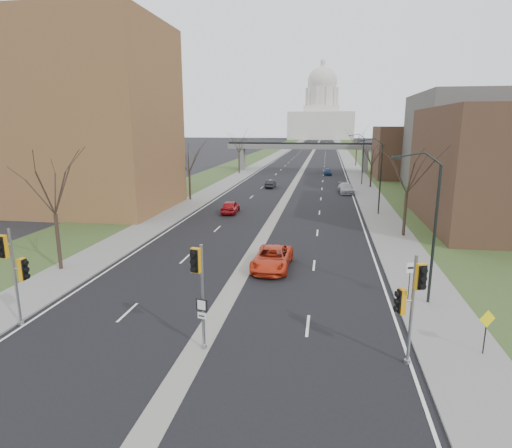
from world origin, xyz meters
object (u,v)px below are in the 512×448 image
(signal_pole_right, at_px, (411,296))
(speed_limit_sign, at_px, (410,274))
(warning_sign, at_px, (486,326))
(car_right_far, at_px, (328,171))
(car_left_far, at_px, (271,184))
(car_right_mid, at_px, (346,188))
(signal_pole_median, at_px, (199,279))
(car_right_near, at_px, (272,258))
(signal_pole_left, at_px, (14,264))
(car_left_near, at_px, (230,207))

(signal_pole_right, bearing_deg, speed_limit_sign, 62.78)
(warning_sign, relative_size, car_right_far, 0.51)
(car_left_far, distance_m, car_right_mid, 12.85)
(speed_limit_sign, height_order, car_left_far, speed_limit_sign)
(signal_pole_right, distance_m, warning_sign, 4.28)
(speed_limit_sign, relative_size, car_left_far, 0.57)
(signal_pole_median, distance_m, car_right_near, 12.64)
(signal_pole_median, bearing_deg, speed_limit_sign, 49.87)
(signal_pole_left, xyz_separation_m, car_right_far, (15.47, 73.59, -2.70))
(car_left_near, bearing_deg, warning_sign, 119.78)
(car_right_near, bearing_deg, car_right_mid, 81.56)
(signal_pole_left, height_order, speed_limit_sign, signal_pole_left)
(warning_sign, xyz_separation_m, car_right_far, (-7.10, 72.73, -0.78))
(speed_limit_sign, distance_m, warning_sign, 6.38)
(signal_pole_median, distance_m, car_right_far, 74.68)
(signal_pole_median, distance_m, speed_limit_sign, 13.11)
(warning_sign, relative_size, car_left_near, 0.47)
(warning_sign, distance_m, car_right_far, 73.08)
(car_right_mid, bearing_deg, car_right_far, 90.89)
(signal_pole_median, height_order, signal_pole_right, signal_pole_median)
(signal_pole_left, relative_size, speed_limit_sign, 2.31)
(signal_pole_median, bearing_deg, warning_sign, 21.27)
(warning_sign, bearing_deg, signal_pole_median, 164.40)
(speed_limit_sign, distance_m, car_right_mid, 41.76)
(car_left_far, xyz_separation_m, car_right_mid, (12.19, -4.07, 0.10))
(car_right_mid, bearing_deg, warning_sign, -90.37)
(signal_pole_left, xyz_separation_m, warning_sign, (22.57, 0.87, -1.92))
(car_left_near, distance_m, car_right_mid, 22.74)
(signal_pole_right, height_order, car_left_near, signal_pole_right)
(signal_pole_right, height_order, speed_limit_sign, signal_pole_right)
(signal_pole_left, bearing_deg, car_left_near, 84.20)
(car_left_near, distance_m, car_right_near, 20.74)
(signal_pole_left, height_order, car_left_far, signal_pole_left)
(signal_pole_median, relative_size, car_left_far, 1.28)
(signal_pole_left, distance_m, car_right_mid, 51.94)
(speed_limit_sign, distance_m, car_right_far, 66.94)
(signal_pole_right, height_order, car_right_near, signal_pole_right)
(warning_sign, bearing_deg, speed_limit_sign, 87.26)
(car_right_mid, relative_size, car_right_far, 1.24)
(signal_pole_right, height_order, car_left_far, signal_pole_right)
(signal_pole_left, distance_m, car_right_near, 16.48)
(speed_limit_sign, height_order, car_left_near, speed_limit_sign)
(signal_pole_median, distance_m, car_left_far, 53.64)
(car_right_near, height_order, car_right_far, car_right_near)
(speed_limit_sign, height_order, car_right_mid, speed_limit_sign)
(signal_pole_median, bearing_deg, car_right_near, 95.54)
(warning_sign, bearing_deg, car_right_mid, 71.96)
(signal_pole_left, height_order, warning_sign, signal_pole_left)
(signal_pole_left, bearing_deg, car_right_mid, 71.22)
(speed_limit_sign, relative_size, car_right_far, 0.54)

